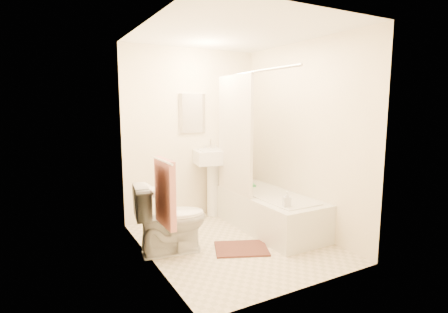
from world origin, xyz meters
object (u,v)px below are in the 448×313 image
sink (213,180)px  soap_bottle (287,199)px  bath_mat (241,249)px  bathtub (268,211)px  toilet (171,219)px

sink → soap_bottle: size_ratio=5.80×
sink → bath_mat: size_ratio=1.82×
bathtub → sink: bearing=115.4°
bathtub → bath_mat: bearing=-148.3°
toilet → sink: size_ratio=0.73×
sink → bathtub: (0.39, -0.82, -0.30)m
sink → toilet: bearing=-127.7°
toilet → sink: sink is taller
toilet → bath_mat: toilet is taller
toilet → soap_bottle: size_ratio=4.24×
toilet → sink: (1.00, 0.92, 0.15)m
sink → bathtub: sink is taller
sink → soap_bottle: 1.42m
bathtub → bath_mat: size_ratio=2.81×
bath_mat → soap_bottle: bearing=-18.9°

